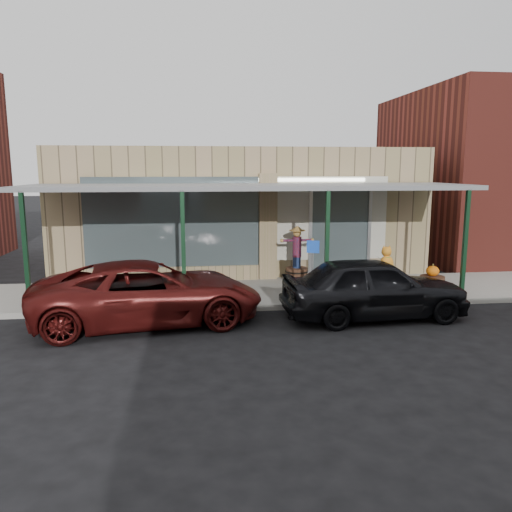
{
  "coord_description": "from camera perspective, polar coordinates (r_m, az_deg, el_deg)",
  "views": [
    {
      "loc": [
        -1.43,
        -10.03,
        3.52
      ],
      "look_at": [
        0.04,
        2.6,
        1.3
      ],
      "focal_mm": 35.0,
      "sensor_mm": 36.0,
      "label": 1
    }
  ],
  "objects": [
    {
      "name": "ground",
      "position": [
        10.72,
        1.4,
        -9.28
      ],
      "size": [
        120.0,
        120.0,
        0.0
      ],
      "primitive_type": "plane",
      "color": "black",
      "rests_on": "ground"
    },
    {
      "name": "parked_sedan",
      "position": [
        12.21,
        13.34,
        -3.51
      ],
      "size": [
        4.47,
        2.07,
        1.61
      ],
      "rotation": [
        0.0,
        0.0,
        1.63
      ],
      "color": "black",
      "rests_on": "ground"
    },
    {
      "name": "barrel_pumpkin",
      "position": [
        14.71,
        19.47,
        -2.81
      ],
      "size": [
        0.78,
        0.78,
        0.79
      ],
      "rotation": [
        0.0,
        0.0,
        0.19
      ],
      "color": "#553222",
      "rests_on": "sidewalk"
    },
    {
      "name": "handicap_sign",
      "position": [
        12.98,
        6.5,
        -0.66
      ],
      "size": [
        0.31,
        0.12,
        1.56
      ],
      "rotation": [
        0.0,
        0.0,
        -0.31
      ],
      "color": "gray",
      "rests_on": "sidewalk"
    },
    {
      "name": "sidewalk",
      "position": [
        14.13,
        -0.65,
        -4.22
      ],
      "size": [
        40.0,
        3.2,
        0.15
      ],
      "primitive_type": "cube",
      "color": "gray",
      "rests_on": "ground"
    },
    {
      "name": "awning",
      "position": [
        13.67,
        -0.65,
        7.75
      ],
      "size": [
        12.0,
        3.0,
        3.04
      ],
      "color": "slate",
      "rests_on": "ground"
    },
    {
      "name": "block_buildings_near",
      "position": [
        19.53,
        3.54,
        10.59
      ],
      "size": [
        61.0,
        8.0,
        8.0
      ],
      "color": "maroon",
      "rests_on": "ground"
    },
    {
      "name": "barrel_scarecrow",
      "position": [
        15.06,
        4.68,
        -0.82
      ],
      "size": [
        1.04,
        0.73,
        1.72
      ],
      "rotation": [
        0.0,
        0.0,
        -0.12
      ],
      "color": "#553222",
      "rests_on": "sidewalk"
    },
    {
      "name": "car_maroon",
      "position": [
        11.75,
        -12.15,
        -4.12
      ],
      "size": [
        5.5,
        3.16,
        1.44
      ],
      "primitive_type": "imported",
      "rotation": [
        0.0,
        0.0,
        1.72
      ],
      "color": "#4C100F",
      "rests_on": "ground"
    },
    {
      "name": "storefront",
      "position": [
        18.3,
        -2.17,
        5.41
      ],
      "size": [
        12.0,
        6.25,
        4.2
      ],
      "color": "#997F5D",
      "rests_on": "ground"
    }
  ]
}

